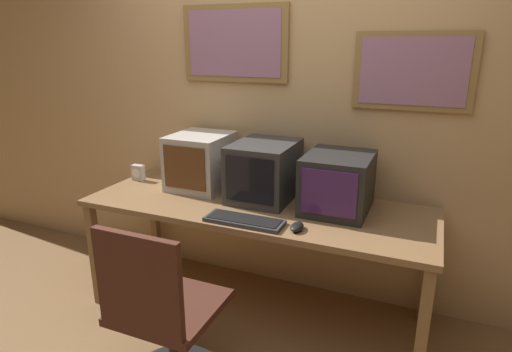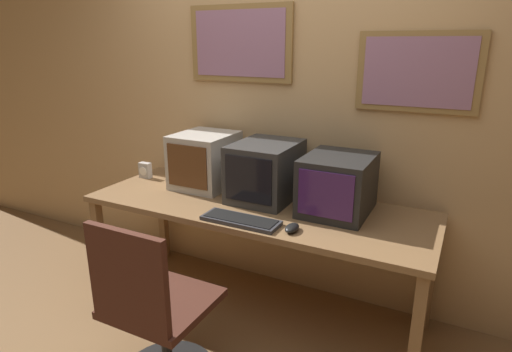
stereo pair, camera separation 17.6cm
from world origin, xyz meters
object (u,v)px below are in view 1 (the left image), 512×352
monitor_left (201,161)px  mouse_near_keyboard (297,227)px  desk_clock (138,173)px  keyboard_main (244,220)px  office_chair (163,323)px  monitor_center (264,171)px  monitor_right (338,183)px

monitor_left → mouse_near_keyboard: (0.83, -0.43, -0.16)m
mouse_near_keyboard → desk_clock: size_ratio=1.04×
keyboard_main → desk_clock: (-1.02, 0.40, 0.04)m
mouse_near_keyboard → office_chair: (-0.50, -0.55, -0.37)m
monitor_center → office_chair: (-0.15, -0.94, -0.53)m
monitor_left → desk_clock: 0.52m
monitor_right → desk_clock: 1.45m
monitor_left → keyboard_main: (0.53, -0.44, -0.17)m
keyboard_main → monitor_left: bearing=139.8°
monitor_right → desk_clock: (-1.45, 0.00, -0.11)m
mouse_near_keyboard → desk_clock: bearing=164.1°
office_chair → monitor_right: bearing=56.0°
monitor_center → office_chair: 1.09m
desk_clock → office_chair: 1.31m
office_chair → monitor_center: bearing=81.2°
monitor_center → office_chair: monitor_center is taller
monitor_left → monitor_center: bearing=-3.9°
monitor_left → keyboard_main: 0.71m
monitor_left → office_chair: size_ratio=0.45×
mouse_near_keyboard → office_chair: 0.83m
monitor_right → keyboard_main: size_ratio=1.02×
monitor_right → mouse_near_keyboard: bearing=-108.5°
desk_clock → office_chair: bearing=-48.2°
monitor_left → monitor_right: bearing=-2.9°
monitor_left → monitor_center: size_ratio=0.89×
keyboard_main → office_chair: 0.67m
desk_clock → office_chair: (0.83, -0.92, -0.41)m
monitor_right → monitor_center: bearing=178.1°
monitor_left → office_chair: monitor_left is taller
mouse_near_keyboard → office_chair: bearing=-132.3°
monitor_left → desk_clock: bearing=-174.4°
monitor_right → mouse_near_keyboard: (-0.13, -0.38, -0.15)m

